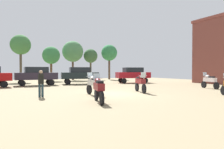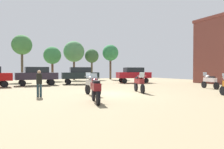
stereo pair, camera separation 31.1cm
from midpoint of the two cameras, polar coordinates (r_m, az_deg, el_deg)
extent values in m
cube|color=#8D7D5D|center=(14.55, 0.49, -5.35)|extent=(44.00, 52.00, 0.02)
cylinder|color=black|center=(14.81, 8.20, -3.91)|extent=(0.29, 0.67, 0.67)
cylinder|color=black|center=(16.30, 6.34, -3.44)|extent=(0.29, 0.67, 0.67)
cube|color=maroon|center=(15.52, 7.23, -1.78)|extent=(0.70, 1.39, 0.36)
ellipsoid|color=maroon|center=(15.22, 7.60, -0.79)|extent=(0.43, 0.55, 0.24)
cube|color=black|center=(15.73, 6.96, -0.87)|extent=(0.43, 0.62, 0.12)
cube|color=silver|center=(14.90, 8.02, -0.14)|extent=(0.39, 0.24, 0.39)
cylinder|color=#B7B7BC|center=(14.99, 7.89, -0.36)|extent=(0.61, 0.20, 0.04)
cylinder|color=black|center=(14.33, -6.92, -4.09)|extent=(0.18, 0.66, 0.66)
cylinder|color=black|center=(12.95, -4.06, -4.65)|extent=(0.18, 0.66, 0.66)
cube|color=silver|center=(13.60, -5.57, -2.23)|extent=(0.48, 1.34, 0.36)
ellipsoid|color=silver|center=(13.85, -6.10, -1.01)|extent=(0.36, 0.51, 0.24)
cube|color=black|center=(13.38, -5.14, -1.25)|extent=(0.35, 0.58, 0.12)
cube|color=silver|center=(14.14, -6.68, -0.23)|extent=(0.37, 0.18, 0.39)
cylinder|color=#B7B7BC|center=(14.05, -6.51, -0.49)|extent=(0.62, 0.09, 0.04)
cylinder|color=black|center=(11.27, -5.16, -5.55)|extent=(0.25, 0.66, 0.65)
cylinder|color=black|center=(9.76, -3.74, -6.60)|extent=(0.25, 0.66, 0.65)
cube|color=maroon|center=(10.46, -4.51, -3.30)|extent=(0.63, 1.36, 0.36)
ellipsoid|color=maroon|center=(10.74, -4.77, -1.69)|extent=(0.41, 0.54, 0.24)
cube|color=black|center=(10.22, -4.29, -2.06)|extent=(0.41, 0.61, 0.12)
cube|color=silver|center=(11.05, -5.05, -0.68)|extent=(0.38, 0.23, 0.39)
cylinder|color=#B7B7BC|center=(10.96, -4.97, -1.01)|extent=(0.61, 0.17, 0.04)
cylinder|color=black|center=(21.02, 23.56, -2.55)|extent=(0.26, 0.64, 0.62)
cylinder|color=black|center=(19.76, 26.39, -2.81)|extent=(0.26, 0.64, 0.62)
cube|color=silver|center=(20.36, 24.94, -1.29)|extent=(0.66, 1.42, 0.36)
ellipsoid|color=silver|center=(20.59, 24.41, -0.48)|extent=(0.42, 0.54, 0.24)
cube|color=black|center=(20.16, 25.37, -0.64)|extent=(0.42, 0.61, 0.12)
cube|color=silver|center=(20.86, 23.84, 0.04)|extent=(0.38, 0.23, 0.39)
cylinder|color=#B7B7BC|center=(20.78, 24.01, -0.14)|extent=(0.61, 0.17, 0.04)
cylinder|color=black|center=(15.41, 28.03, -3.95)|extent=(0.26, 0.62, 0.61)
cylinder|color=black|center=(26.04, 3.00, -1.74)|extent=(0.67, 0.34, 0.64)
cylinder|color=black|center=(27.41, 2.06, -1.59)|extent=(0.67, 0.34, 0.64)
cylinder|color=black|center=(27.09, 8.89, -1.64)|extent=(0.67, 0.34, 0.64)
cylinder|color=black|center=(28.41, 7.71, -1.50)|extent=(0.67, 0.34, 0.64)
cube|color=maroon|center=(27.17, 5.46, -0.16)|extent=(4.57, 2.60, 0.75)
cube|color=black|center=(27.17, 5.46, 1.28)|extent=(2.63, 2.01, 0.61)
cylinder|color=black|center=(23.06, -23.83, -2.21)|extent=(0.65, 0.24, 0.64)
cylinder|color=black|center=(24.50, -24.09, -2.02)|extent=(0.65, 0.24, 0.64)
cylinder|color=black|center=(23.47, -16.69, -2.11)|extent=(0.65, 0.24, 0.64)
cylinder|color=black|center=(24.88, -17.35, -1.93)|extent=(0.65, 0.24, 0.64)
cube|color=#28202D|center=(23.90, -20.48, -0.41)|extent=(4.36, 1.94, 0.75)
cube|color=black|center=(23.90, -20.49, 1.22)|extent=(2.42, 1.66, 0.61)
cylinder|color=black|center=(24.16, -12.38, -1.99)|extent=(0.67, 0.31, 0.64)
cylinder|color=black|center=(25.59, -12.68, -1.82)|extent=(0.67, 0.31, 0.64)
cylinder|color=black|center=(24.60, -5.58, -1.91)|extent=(0.67, 0.31, 0.64)
cylinder|color=black|center=(26.01, -6.24, -1.75)|extent=(0.67, 0.31, 0.64)
cube|color=black|center=(25.02, -9.21, -0.28)|extent=(4.52, 2.43, 0.75)
cube|color=black|center=(25.01, -9.21, 1.28)|extent=(2.58, 1.93, 0.61)
cylinder|color=black|center=(22.06, -27.90, -2.40)|extent=(0.67, 0.31, 0.64)
cylinder|color=black|center=(23.49, -28.32, -2.19)|extent=(0.67, 0.31, 0.64)
cylinder|color=#213740|center=(13.48, -19.94, -4.18)|extent=(0.14, 0.14, 0.80)
cylinder|color=#213740|center=(13.46, -19.22, -4.18)|extent=(0.14, 0.14, 0.80)
cylinder|color=black|center=(13.42, -19.60, -1.13)|extent=(0.40, 0.40, 0.63)
sphere|color=tan|center=(13.41, -19.61, 0.69)|extent=(0.22, 0.22, 0.22)
cylinder|color=brown|center=(35.76, -10.98, 1.75)|extent=(0.34, 0.34, 4.03)
sphere|color=#4A834F|center=(35.90, -11.00, 6.24)|extent=(3.52, 3.52, 3.52)
cylinder|color=#4D4334|center=(32.90, -24.07, 2.31)|extent=(0.34, 0.34, 4.71)
sphere|color=#407D3F|center=(33.10, -24.12, 7.51)|extent=(2.87, 2.87, 2.87)
cylinder|color=#4E4430|center=(36.64, -6.15, 1.43)|extent=(0.32, 0.32, 3.62)
sphere|color=#375E36|center=(36.72, -6.16, 5.11)|extent=(2.43, 2.43, 2.43)
cylinder|color=brown|center=(33.80, -16.65, 1.20)|extent=(0.35, 0.35, 3.37)
sphere|color=#378043|center=(33.89, -16.67, 5.09)|extent=(2.72, 2.72, 2.72)
cylinder|color=brown|center=(37.23, -1.01, 1.83)|extent=(0.37, 0.37, 4.14)
sphere|color=#318046|center=(37.36, -1.01, 6.00)|extent=(2.86, 2.86, 2.86)
camera|label=1|loc=(0.16, -90.41, -0.01)|focal=33.21mm
camera|label=2|loc=(0.16, 89.59, 0.01)|focal=33.21mm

